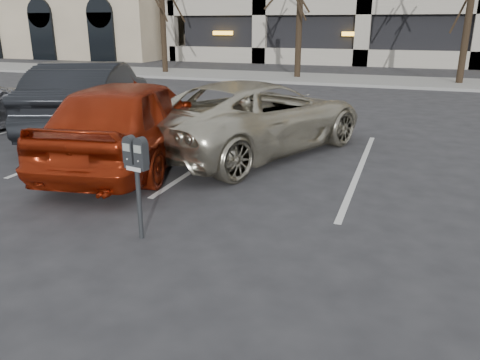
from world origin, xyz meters
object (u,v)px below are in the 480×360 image
Objects in this scene: suv_silver at (257,116)px; car_dark at (92,97)px; car_red at (133,121)px; parking_meter at (136,163)px.

car_dark is (-4.29, 0.41, 0.12)m from suv_silver.
car_dark is (-2.45, 2.09, 0.02)m from car_red.
suv_silver is at bearing -147.29° from car_red.
suv_silver is 4.31m from car_dark.
car_red is at bearing 133.72° from parking_meter.
car_red reaches higher than parking_meter.
parking_meter is at bearing 111.37° from car_dark.
car_red is (-1.79, 2.75, -0.15)m from parking_meter.
suv_silver is 2.49m from car_red.
car_dark is at bearing 141.83° from parking_meter.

